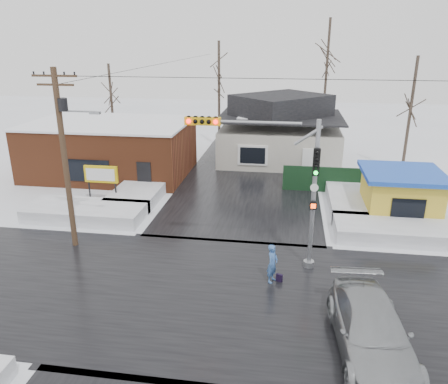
# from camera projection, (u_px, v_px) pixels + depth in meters

# --- Properties ---
(ground) EXTENTS (120.00, 120.00, 0.00)m
(ground) POSITION_uv_depth(u_px,v_px,m) (215.00, 294.00, 18.45)
(ground) COLOR white
(ground) RESTS_ON ground
(road_ns) EXTENTS (10.00, 120.00, 0.02)m
(road_ns) POSITION_uv_depth(u_px,v_px,m) (215.00, 294.00, 18.45)
(road_ns) COLOR black
(road_ns) RESTS_ON ground
(road_ew) EXTENTS (120.00, 10.00, 0.02)m
(road_ew) POSITION_uv_depth(u_px,v_px,m) (215.00, 294.00, 18.45)
(road_ew) COLOR black
(road_ew) RESTS_ON ground
(snowbank_nw) EXTENTS (7.00, 3.00, 0.80)m
(snowbank_nw) POSITION_uv_depth(u_px,v_px,m) (86.00, 212.00, 26.11)
(snowbank_nw) COLOR white
(snowbank_nw) RESTS_ON ground
(snowbank_ne) EXTENTS (7.00, 3.00, 0.80)m
(snowbank_ne) POSITION_uv_depth(u_px,v_px,m) (400.00, 231.00, 23.58)
(snowbank_ne) COLOR white
(snowbank_ne) RESTS_ON ground
(snowbank_nside_w) EXTENTS (3.00, 8.00, 0.80)m
(snowbank_nside_w) POSITION_uv_depth(u_px,v_px,m) (145.00, 187.00, 30.49)
(snowbank_nside_w) COLOR white
(snowbank_nside_w) RESTS_ON ground
(snowbank_nside_e) EXTENTS (3.00, 8.00, 0.80)m
(snowbank_nside_e) POSITION_uv_depth(u_px,v_px,m) (351.00, 197.00, 28.52)
(snowbank_nside_e) COLOR white
(snowbank_nside_e) RESTS_ON ground
(traffic_signal) EXTENTS (6.05, 0.68, 7.00)m
(traffic_signal) POSITION_uv_depth(u_px,v_px,m) (279.00, 174.00, 19.36)
(traffic_signal) COLOR gray
(traffic_signal) RESTS_ON ground
(utility_pole) EXTENTS (3.15, 0.44, 9.00)m
(utility_pole) POSITION_uv_depth(u_px,v_px,m) (65.00, 150.00, 21.12)
(utility_pole) COLOR #382619
(utility_pole) RESTS_ON ground
(brick_building) EXTENTS (12.20, 8.20, 4.12)m
(brick_building) POSITION_uv_depth(u_px,v_px,m) (111.00, 148.00, 34.21)
(brick_building) COLOR brown
(brick_building) RESTS_ON ground
(marquee_sign) EXTENTS (2.20, 0.21, 2.55)m
(marquee_sign) POSITION_uv_depth(u_px,v_px,m) (101.00, 175.00, 27.92)
(marquee_sign) COLOR black
(marquee_sign) RESTS_ON ground
(house) EXTENTS (10.40, 8.40, 5.76)m
(house) POSITION_uv_depth(u_px,v_px,m) (280.00, 131.00, 37.80)
(house) COLOR beige
(house) RESTS_ON ground
(kiosk) EXTENTS (4.60, 4.60, 2.88)m
(kiosk) POSITION_uv_depth(u_px,v_px,m) (400.00, 194.00, 25.94)
(kiosk) COLOR gold
(kiosk) RESTS_ON ground
(fence) EXTENTS (8.00, 0.12, 1.80)m
(fence) POSITION_uv_depth(u_px,v_px,m) (341.00, 180.00, 30.29)
(fence) COLOR black
(fence) RESTS_ON ground
(tree_far_left) EXTENTS (3.00, 3.00, 10.00)m
(tree_far_left) POSITION_uv_depth(u_px,v_px,m) (219.00, 64.00, 40.59)
(tree_far_left) COLOR #332821
(tree_far_left) RESTS_ON ground
(tree_far_mid) EXTENTS (3.00, 3.00, 12.00)m
(tree_far_mid) POSITION_uv_depth(u_px,v_px,m) (328.00, 46.00, 40.51)
(tree_far_mid) COLOR #332821
(tree_far_mid) RESTS_ON ground
(tree_far_right) EXTENTS (3.00, 3.00, 9.00)m
(tree_far_right) POSITION_uv_depth(u_px,v_px,m) (415.00, 81.00, 33.01)
(tree_far_right) COLOR #332821
(tree_far_right) RESTS_ON ground
(tree_far_west) EXTENTS (3.00, 3.00, 8.00)m
(tree_far_west) POSITION_uv_depth(u_px,v_px,m) (110.00, 82.00, 40.66)
(tree_far_west) COLOR #332821
(tree_far_west) RESTS_ON ground
(pedestrian) EXTENTS (0.64, 0.76, 1.78)m
(pedestrian) POSITION_uv_depth(u_px,v_px,m) (272.00, 264.00, 19.12)
(pedestrian) COLOR #3D67AC
(pedestrian) RESTS_ON ground
(car) EXTENTS (2.79, 6.00, 1.70)m
(car) POSITION_uv_depth(u_px,v_px,m) (371.00, 330.00, 14.85)
(car) COLOR #9FA2A5
(car) RESTS_ON ground
(shopping_bag) EXTENTS (0.30, 0.22, 0.35)m
(shopping_bag) POSITION_uv_depth(u_px,v_px,m) (279.00, 278.00, 19.35)
(shopping_bag) COLOR black
(shopping_bag) RESTS_ON ground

